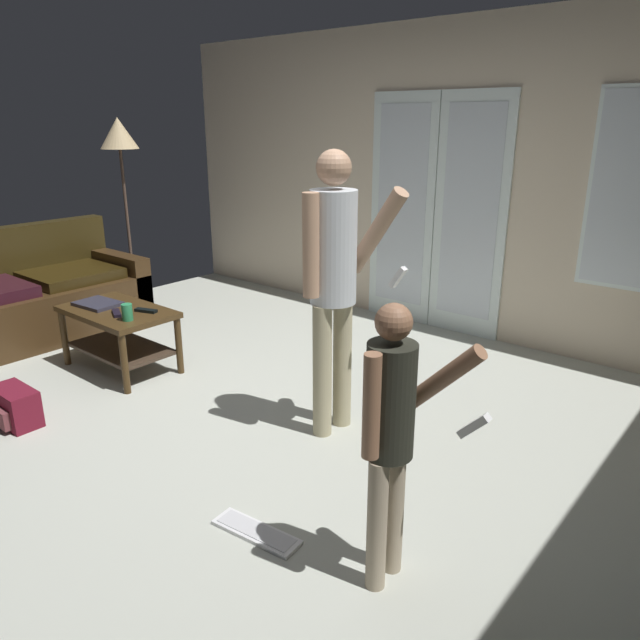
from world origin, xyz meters
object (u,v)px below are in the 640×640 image
leather_couch (26,302)px  cup_near_edge (127,312)px  person_child (392,424)px  dvd_remote_slim (117,313)px  coffee_table (119,326)px  backpack (14,407)px  person_adult (334,272)px  loose_keyboard (256,532)px  floor_lamp (119,142)px  tv_remote_black (146,311)px  laptop_closed (98,304)px

leather_couch → cup_near_edge: leather_couch is taller
person_child → dvd_remote_slim: bearing=169.8°
coffee_table → backpack: size_ratio=2.54×
person_adult → dvd_remote_slim: 1.82m
person_child → loose_keyboard: 0.94m
leather_couch → floor_lamp: floor_lamp is taller
coffee_table → loose_keyboard: size_ratio=1.95×
leather_couch → coffee_table: 1.25m
dvd_remote_slim → person_child: bearing=15.6°
person_child → floor_lamp: floor_lamp is taller
floor_lamp → backpack: floor_lamp is taller
person_child → dvd_remote_slim: size_ratio=6.99×
cup_near_edge → tv_remote_black: size_ratio=0.70×
leather_couch → loose_keyboard: (3.41, -0.59, -0.30)m
loose_keyboard → person_adult: bearing=109.1°
cup_near_edge → laptop_closed: bearing=173.2°
person_child → floor_lamp: size_ratio=0.65×
loose_keyboard → coffee_table: bearing=162.0°
tv_remote_black → dvd_remote_slim: size_ratio=1.00×
person_child → floor_lamp: (-4.32, 1.69, 0.88)m
person_child → cup_near_edge: size_ratio=10.04×
tv_remote_black → person_child: bearing=-33.8°
cup_near_edge → tv_remote_black: (-0.07, 0.19, -0.05)m
coffee_table → tv_remote_black: (0.22, 0.10, 0.14)m
person_adult → loose_keyboard: 1.44m
leather_couch → person_adult: 3.17m
coffee_table → person_child: (2.77, -0.55, 0.37)m
person_adult → coffee_table: bearing=-170.8°
leather_couch → laptop_closed: size_ratio=5.75×
coffee_table → cup_near_edge: bearing=-18.4°
backpack → laptop_closed: 1.06m
laptop_closed → leather_couch: bearing=179.3°
leather_couch → loose_keyboard: size_ratio=4.20×
floor_lamp → cup_near_edge: bearing=-33.9°
laptop_closed → dvd_remote_slim: (0.31, -0.03, -0.00)m
backpack → loose_keyboard: size_ratio=0.77×
cup_near_edge → person_child: bearing=-10.4°
laptop_closed → coffee_table: bearing=6.4°
floor_lamp → loose_keyboard: (3.71, -1.85, -1.59)m
floor_lamp → person_adult: bearing=-14.1°
coffee_table → dvd_remote_slim: bearing=-33.1°
person_adult → laptop_closed: bearing=-170.6°
leather_couch → person_child: bearing=-6.2°
cup_near_edge → dvd_remote_slim: cup_near_edge is taller
coffee_table → loose_keyboard: 2.30m
person_child → tv_remote_black: person_child is taller
cup_near_edge → tv_remote_black: cup_near_edge is taller
floor_lamp → laptop_closed: 2.11m
coffee_table → person_child: 2.85m
loose_keyboard → laptop_closed: size_ratio=1.37×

